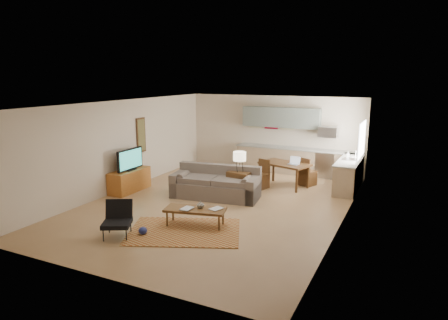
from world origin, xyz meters
The scene contains 25 objects.
room centered at (0.00, 0.00, 1.35)m, with size 9.00×9.00×9.00m.
kitchen_counter_back centered at (0.90, 4.18, 0.46)m, with size 4.26×0.64×0.92m, color #9D8364, non-canonical shape.
kitchen_counter_right centered at (2.93, 3.00, 0.46)m, with size 0.64×2.26×0.92m, color #9D8364, non-canonical shape.
kitchen_range centered at (2.00, 4.18, 0.45)m, with size 0.62×0.62×0.90m, color #A5A8AD.
kitchen_microwave centered at (2.00, 4.20, 1.55)m, with size 0.62×0.40×0.35m, color #A5A8AD.
upper_cabinets centered at (0.30, 4.33, 1.95)m, with size 2.80×0.34×0.70m, color slate.
window_right centered at (3.23, 3.00, 1.55)m, with size 0.02×1.40×1.05m, color white.
wall_art_left centered at (-3.21, 0.90, 1.55)m, with size 0.06×0.42×1.10m, color olive, non-canonical shape.
triptych centered at (-0.10, 4.47, 1.75)m, with size 1.70×0.04×0.50m, color beige, non-canonical shape.
rug centered at (0.19, -2.13, 0.01)m, with size 2.43×1.68×0.02m, color brown.
sofa centered at (-0.34, 0.44, 0.44)m, with size 2.56×1.11×0.89m, color brown, non-canonical shape.
coffee_table centered at (0.23, -1.71, 0.21)m, with size 1.40×0.56×0.42m, color #503216, non-canonical shape.
book_a centered at (-0.03, -1.83, 0.43)m, with size 0.25×0.32×0.03m, color maroon.
book_b centered at (0.58, -1.51, 0.43)m, with size 0.30×0.35×0.02m, color navy.
vase centered at (0.33, -1.63, 0.51)m, with size 0.19×0.19×0.18m, color black.
armchair centered at (-0.96, -3.00, 0.38)m, with size 0.67×0.67×0.76m, color black, non-canonical shape.
tv_credenza centered at (-2.96, -0.08, 0.32)m, with size 0.54×1.41×0.65m, color #97531E, non-canonical shape.
tv centered at (-2.90, -0.08, 0.97)m, with size 0.11×1.08×0.65m, color black, non-canonical shape.
console_table centered at (0.26, 0.77, 0.37)m, with size 0.64×0.43×0.75m, color #3C2411, non-canonical shape.
table_lamp centered at (0.26, 0.77, 1.04)m, with size 0.36×0.36×0.60m, color beige, non-canonical shape.
dining_table centered at (1.08, 2.40, 0.38)m, with size 1.49×0.85×0.75m, color #3C2411, non-canonical shape.
dining_chair_near centered at (0.47, 1.91, 0.44)m, with size 0.42×0.44×0.88m, color #3C2411, non-canonical shape.
dining_chair_far centered at (1.70, 2.88, 0.45)m, with size 0.43×0.45×0.90m, color #3C2411, non-canonical shape.
laptop centered at (1.38, 2.30, 0.87)m, with size 0.32×0.24×0.24m, color #A5A8AD, non-canonical shape.
soap_bottle centered at (2.83, 3.23, 1.02)m, with size 0.10×0.10×0.19m, color beige.
Camera 1 is at (4.60, -9.27, 3.41)m, focal length 32.00 mm.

